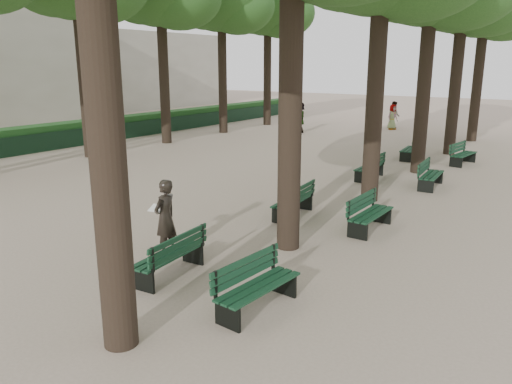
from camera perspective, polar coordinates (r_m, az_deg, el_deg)
The scene contains 17 objects.
ground at distance 10.42m, azimuth -12.23°, elevation -9.38°, with size 120.00×120.00×0.00m, color tan.
tree_far_5 at distance 35.31m, azimuth 1.35°, elevation 20.95°, with size 6.00×6.00×10.45m.
bench_left_0 at distance 10.23m, azimuth -9.87°, elevation -8.06°, with size 0.71×1.84×0.92m.
bench_left_1 at distance 13.98m, azimuth 4.23°, elevation -1.70°, with size 0.74×1.85×0.92m.
bench_left_2 at distance 18.95m, azimuth 12.80°, elevation 2.28°, with size 0.60×1.81×0.92m.
bench_left_3 at distance 23.41m, azimuth 17.15°, elevation 4.27°, with size 0.73×1.84×0.92m.
bench_right_0 at distance 8.78m, azimuth 0.24°, elevation -11.77°, with size 0.72×1.84×0.92m.
bench_right_1 at distance 13.08m, azimuth 12.94°, elevation -3.18°, with size 0.61×1.81×0.92m.
bench_right_2 at distance 18.20m, azimuth 19.35°, elevation 1.32°, with size 0.69×1.83×0.92m.
bench_right_3 at distance 22.88m, azimuth 22.58°, elevation 3.58°, with size 0.81×1.86×0.92m.
man_with_map at distance 11.13m, azimuth -10.33°, elevation -2.94°, with size 0.63×0.72×1.74m.
pedestrian_a at distance 34.61m, azimuth 15.49°, elevation 8.52°, with size 0.86×0.35×1.76m, color #262628.
pedestrian_d at distance 33.79m, azimuth 15.33°, elevation 8.27°, with size 0.79×0.32×1.62m, color #262628.
pedestrian_e at distance 30.94m, azimuth 5.05°, elevation 8.47°, with size 1.77×0.38×1.91m, color #262628.
fence at distance 28.36m, azimuth -17.41°, elevation 6.30°, with size 0.08×42.00×0.90m, color black.
hedge at distance 28.89m, azimuth -18.31°, elevation 6.67°, with size 1.20×42.00×1.20m, color #184619.
building_far at distance 54.16m, azimuth -13.93°, elevation 13.36°, with size 12.00×16.00×7.00m, color #B7B2A3.
Camera 1 is at (7.02, -6.48, 4.15)m, focal length 35.00 mm.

